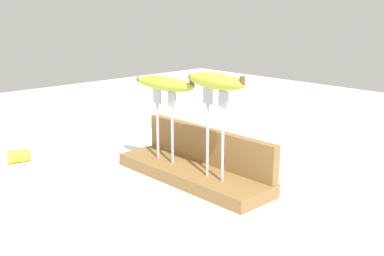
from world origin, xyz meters
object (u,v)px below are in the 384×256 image
(fork_stand_left, at_px, (165,119))
(banana_raised_right, at_px, (216,81))
(fork_stand_right, at_px, (215,127))
(fork_fallen_near, at_px, (121,133))
(banana_chunk_near, at_px, (18,156))
(banana_raised_left, at_px, (164,83))

(fork_stand_left, relative_size, banana_raised_right, 1.10)
(fork_stand_right, bearing_deg, fork_fallen_near, 166.86)
(fork_stand_left, bearing_deg, banana_chunk_near, -143.90)
(fork_stand_left, relative_size, banana_chunk_near, 2.74)
(fork_fallen_near, bearing_deg, banana_raised_right, -13.14)
(fork_stand_left, relative_size, fork_stand_right, 0.88)
(fork_fallen_near, bearing_deg, banana_raised_left, -18.76)
(fork_stand_right, height_order, fork_fallen_near, fork_stand_right)
(banana_raised_left, height_order, banana_raised_right, banana_raised_right)
(fork_stand_left, relative_size, fork_fallen_near, 0.97)
(fork_fallen_near, bearing_deg, fork_stand_right, -13.14)
(fork_stand_right, distance_m, banana_raised_right, 0.10)
(banana_raised_left, xyz_separation_m, banana_chunk_near, (-0.33, -0.24, -0.21))
(fork_fallen_near, relative_size, banana_chunk_near, 2.82)
(fork_stand_right, distance_m, banana_raised_left, 0.19)
(fork_fallen_near, bearing_deg, fork_stand_left, -18.76)
(fork_stand_left, xyz_separation_m, banana_raised_left, (-0.00, -0.00, 0.09))
(fork_stand_left, height_order, banana_raised_left, banana_raised_left)
(fork_stand_right, distance_m, banana_chunk_near, 0.58)
(banana_raised_right, relative_size, banana_chunk_near, 2.49)
(fork_stand_right, xyz_separation_m, fork_fallen_near, (-0.56, 0.13, -0.15))
(fork_stand_right, relative_size, banana_raised_right, 1.25)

